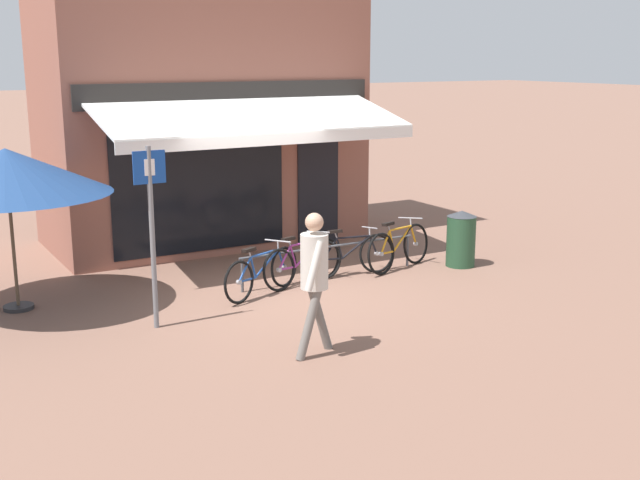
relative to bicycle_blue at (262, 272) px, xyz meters
name	(u,v)px	position (x,y,z in m)	size (l,w,h in m)	color
ground_plane	(277,290)	(0.32, 0.09, -0.36)	(160.00, 160.00, 0.00)	brown
shop_front	(200,78)	(0.72, 4.11, 2.87)	(6.01, 4.86, 6.48)	#8E5647
bike_rack_rail	(330,251)	(1.40, 0.28, 0.11)	(3.32, 0.04, 0.57)	#47494F
bicycle_blue	(262,272)	(0.00, 0.00, 0.00)	(1.64, 0.85, 0.81)	black
bicycle_purple	(302,262)	(0.84, 0.21, 0.01)	(1.73, 0.73, 0.85)	black
bicycle_black	(350,255)	(1.78, 0.25, 0.00)	(1.71, 0.52, 0.84)	black
bicycle_orange	(399,247)	(2.76, 0.20, 0.03)	(1.70, 0.75, 0.88)	black
pedestrian_adult	(314,268)	(-0.56, -2.63, 0.77)	(0.62, 0.57, 1.83)	slate
litter_bin	(461,238)	(3.84, -0.18, 0.14)	(0.52, 0.52, 1.00)	#23472D
parking_sign	(152,219)	(-1.95, -0.66, 1.17)	(0.44, 0.07, 2.51)	slate
cafe_parasol	(7,172)	(-3.45, 1.15, 1.69)	(2.95, 2.95, 2.39)	#4C3D2D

